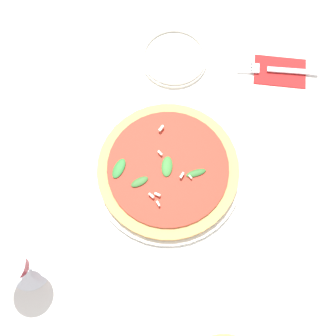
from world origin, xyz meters
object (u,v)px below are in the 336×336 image
(wine_glass, at_px, (12,265))
(side_plate_white, at_px, (174,58))
(fork, at_px, (278,70))
(pizza_arugula_main, at_px, (168,170))

(wine_glass, height_order, side_plate_white, wine_glass)
(wine_glass, relative_size, fork, 0.77)
(wine_glass, bearing_deg, fork, -133.61)
(wine_glass, xyz_separation_m, fork, (-0.47, -0.50, -0.09))
(fork, relative_size, side_plate_white, 1.21)
(pizza_arugula_main, relative_size, wine_glass, 2.18)
(side_plate_white, bearing_deg, wine_glass, 65.15)
(wine_glass, xyz_separation_m, side_plate_white, (-0.23, -0.50, -0.09))
(wine_glass, distance_m, side_plate_white, 0.56)
(fork, bearing_deg, pizza_arugula_main, 48.96)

